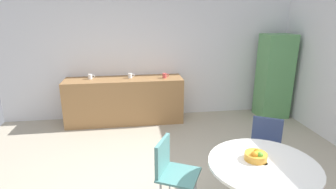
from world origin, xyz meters
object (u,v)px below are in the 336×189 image
Objects in this scene: locker_cabinet at (274,76)px; mug_white at (90,77)px; round_table at (262,176)px; chair_navy at (266,142)px; mug_red at (130,76)px; fruit_bowl at (256,156)px; mug_green at (165,76)px; chair_teal at (170,167)px.

locker_cabinet reaches higher than mug_white.
mug_white is at bearing 122.82° from round_table.
mug_white is (-2.49, 2.31, 0.43)m from chair_navy.
chair_navy is (-1.25, -2.14, -0.34)m from locker_cabinet.
mug_red is at bearing -2.16° from mug_white.
round_table is at bearing -54.49° from fruit_bowl.
mug_green is at bearing 100.15° from fruit_bowl.
mug_red is (-0.40, 2.67, 0.43)m from chair_teal.
fruit_bowl is 1.71× the size of mug_red.
chair_navy and chair_teal have the same top height.
locker_cabinet is 7.83× the size of fruit_bowl.
round_table is at bearing -57.18° from mug_white.
round_table is 8.24× the size of mug_green.
chair_teal is 2.97m from mug_white.
mug_red reaches higher than chair_teal.
round_table is 3.74m from mug_white.
chair_navy is 6.43× the size of mug_green.
locker_cabinet is 3.75m from mug_white.
locker_cabinet reaches higher than chair_teal.
mug_green reaches higher than chair_teal.
chair_navy is at bearing -42.81° from mug_white.
mug_green is (-1.05, 2.18, 0.43)m from chair_navy.
round_table is 8.24× the size of mug_white.
mug_green and mug_red have the same top height.
chair_navy is at bearing 16.64° from chair_teal.
locker_cabinet is at bearing 58.56° from fruit_bowl.
mug_white is at bearing 175.13° from mug_green.
mug_green is at bearing -4.87° from mug_white.
mug_white is (-1.17, 2.70, 0.43)m from chair_teal.
fruit_bowl is at bearing -68.42° from mug_red.
chair_teal is at bearing 153.03° from round_table.
round_table is 1.28× the size of chair_navy.
chair_teal is 6.43× the size of mug_green.
locker_cabinet reaches higher than round_table.
round_table is 3.08m from mug_green.
mug_green is (-2.30, 0.04, 0.08)m from locker_cabinet.
fruit_bowl is (0.80, -0.36, 0.28)m from chair_teal.
mug_red is (-2.97, 0.14, 0.08)m from locker_cabinet.
fruit_bowl reaches higher than chair_teal.
chair_navy is at bearing 60.26° from round_table.
chair_navy is 2.46m from mug_green.
locker_cabinet is 2.09× the size of chair_teal.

